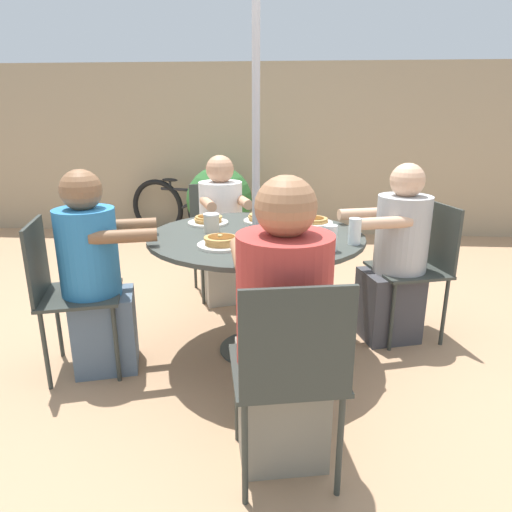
% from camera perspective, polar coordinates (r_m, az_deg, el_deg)
% --- Properties ---
extents(ground_plane, '(12.00, 12.00, 0.00)m').
position_cam_1_polar(ground_plane, '(2.89, -0.00, -11.59)').
color(ground_plane, tan).
extents(back_fence, '(10.00, 0.06, 1.96)m').
position_cam_1_polar(back_fence, '(5.51, 2.30, 12.96)').
color(back_fence, tan).
rests_on(back_fence, ground).
extents(patio_table, '(1.23, 1.23, 0.74)m').
position_cam_1_polar(patio_table, '(2.64, -0.00, 0.45)').
color(patio_table, '#383D38').
rests_on(patio_table, ground).
extents(umbrella_pole, '(0.04, 0.04, 2.08)m').
position_cam_1_polar(umbrella_pole, '(2.55, -0.00, 9.30)').
color(umbrella_pole, '#ADADB2').
rests_on(umbrella_pole, ground).
extents(patio_chair_north, '(0.49, 0.49, 0.87)m').
position_cam_1_polar(patio_chair_north, '(1.72, 4.24, -13.75)').
color(patio_chair_north, '#333833').
rests_on(patio_chair_north, ground).
extents(diner_north, '(0.45, 0.58, 1.19)m').
position_cam_1_polar(diner_north, '(1.85, 3.28, -10.10)').
color(diner_north, gray).
rests_on(diner_north, ground).
extents(patio_chair_east, '(0.51, 0.51, 0.87)m').
position_cam_1_polar(patio_chair_east, '(3.07, 19.80, -0.61)').
color(patio_chair_east, '#333833').
rests_on(patio_chair_east, ground).
extents(diner_east, '(0.56, 0.44, 1.12)m').
position_cam_1_polar(diner_east, '(2.98, 17.06, -0.59)').
color(diner_east, '#3D3D42').
rests_on(diner_east, ground).
extents(patio_chair_south, '(0.54, 0.54, 0.87)m').
position_cam_1_polar(patio_chair_south, '(3.67, -4.83, 3.19)').
color(patio_chair_south, '#333833').
rests_on(patio_chair_south, ground).
extents(diner_south, '(0.46, 0.52, 1.11)m').
position_cam_1_polar(diner_south, '(3.51, -4.26, 2.64)').
color(diner_south, beige).
rests_on(diner_south, ground).
extents(patio_chair_west, '(0.52, 0.52, 0.87)m').
position_cam_1_polar(patio_chair_west, '(2.67, -22.86, -3.54)').
color(patio_chair_west, '#333833').
rests_on(patio_chair_west, ground).
extents(diner_west, '(0.56, 0.44, 1.13)m').
position_cam_1_polar(diner_west, '(2.64, -19.35, -2.91)').
color(diner_west, slate).
rests_on(diner_west, ground).
extents(pancake_plate_a, '(0.25, 0.25, 0.07)m').
position_cam_1_polar(pancake_plate_a, '(2.90, 0.91, 4.71)').
color(pancake_plate_a, silver).
rests_on(pancake_plate_a, patio_table).
extents(pancake_plate_b, '(0.25, 0.25, 0.06)m').
position_cam_1_polar(pancake_plate_b, '(2.36, -4.32, 1.73)').
color(pancake_plate_b, silver).
rests_on(pancake_plate_b, patio_table).
extents(pancake_plate_c, '(0.25, 0.25, 0.06)m').
position_cam_1_polar(pancake_plate_c, '(2.87, -5.99, 4.41)').
color(pancake_plate_c, silver).
rests_on(pancake_plate_c, patio_table).
extents(pancake_plate_d, '(0.25, 0.25, 0.06)m').
position_cam_1_polar(pancake_plate_d, '(2.45, 6.15, 2.24)').
color(pancake_plate_d, silver).
rests_on(pancake_plate_d, patio_table).
extents(pancake_plate_e, '(0.25, 0.25, 0.05)m').
position_cam_1_polar(pancake_plate_e, '(2.88, 7.13, 4.33)').
color(pancake_plate_e, silver).
rests_on(pancake_plate_e, patio_table).
extents(syrup_bottle, '(0.09, 0.07, 0.15)m').
position_cam_1_polar(syrup_bottle, '(2.60, 2.34, 4.01)').
color(syrup_bottle, brown).
rests_on(syrup_bottle, patio_table).
extents(coffee_cup, '(0.09, 0.09, 0.11)m').
position_cam_1_polar(coffee_cup, '(2.65, -5.59, 4.13)').
color(coffee_cup, beige).
rests_on(coffee_cup, patio_table).
extents(drinking_glass_a, '(0.07, 0.07, 0.14)m').
position_cam_1_polar(drinking_glass_a, '(2.45, 12.23, 3.03)').
color(drinking_glass_a, silver).
rests_on(drinking_glass_a, patio_table).
extents(drinking_glass_b, '(0.07, 0.07, 0.13)m').
position_cam_1_polar(drinking_glass_b, '(2.30, 9.23, 2.22)').
color(drinking_glass_b, silver).
rests_on(drinking_glass_b, patio_table).
extents(bicycle, '(1.37, 0.50, 0.69)m').
position_cam_1_polar(bicycle, '(5.41, -8.82, 5.88)').
color(bicycle, black).
rests_on(bicycle, ground).
extents(potted_shrub, '(0.72, 0.72, 0.86)m').
position_cam_1_polar(potted_shrub, '(5.03, -4.61, 6.82)').
color(potted_shrub, '#3D3D3F').
rests_on(potted_shrub, ground).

